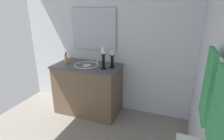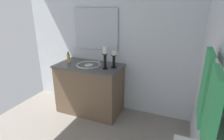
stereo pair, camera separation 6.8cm
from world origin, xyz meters
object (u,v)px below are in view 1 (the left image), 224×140
Objects in this scene: candle_holder_short at (103,57)px; towel_near_vanity at (208,86)px; mirror at (93,29)px; soap_bottle at (66,59)px; vanity_cabinet at (88,89)px; towel_center at (218,112)px; sink_basin at (87,67)px; candle_holder_tall at (112,59)px; towel_bar at (223,62)px.

towel_near_vanity is (1.17, 1.25, 0.23)m from candle_holder_short.
soap_bottle is (0.29, -0.38, -0.46)m from mirror.
soap_bottle is at bearing -89.20° from vanity_cabinet.
vanity_cabinet is 2.62× the size of towel_center.
towel_near_vanity is at bearing 57.78° from soap_bottle.
sink_basin reaches higher than vanity_cabinet.
sink_basin is at bearing 90.79° from soap_bottle.
towel_center reaches higher than sink_basin.
towel_bar reaches higher than candle_holder_tall.
towel_near_vanity reaches higher than candle_holder_tall.
towel_center is (1.57, 1.25, 0.27)m from candle_holder_short.
soap_bottle is 2.57m from towel_center.
towel_near_vanity is (1.24, 1.57, 0.45)m from sink_basin.
towel_center is (1.67, 1.15, 0.31)m from candle_holder_tall.
towel_bar is at bearing 174.81° from towel_center.
candle_holder_short is 0.81× the size of towel_center.
mirror reaches higher than sink_basin.
vanity_cabinet is 0.70m from candle_holder_tall.
towel_bar is at bearing 47.99° from sink_basin.
mirror is 2.35× the size of candle_holder_short.
towel_center is at bearing 50.20° from soap_bottle.
candle_holder_tall is at bearing 95.30° from sink_basin.
candle_holder_tall is 0.80m from soap_bottle.
candle_holder_short reaches higher than candle_holder_tall.
towel_near_vanity is (-0.20, -0.02, -0.22)m from towel_bar.
mirror is at bearing -137.10° from towel_bar.
vanity_cabinet is 0.62m from soap_bottle.
candle_holder_short is at bearing -43.93° from candle_holder_tall.
towel_bar is (1.37, 1.27, 0.45)m from candle_holder_short.
candle_holder_tall is at bearing 93.17° from soap_bottle.
mirror is 1.62× the size of towel_near_vanity.
towel_near_vanity is at bearing 51.86° from sink_basin.
sink_basin is 0.46m from candle_holder_tall.
soap_bottle is (-0.06, -0.70, -0.11)m from candle_holder_short.
soap_bottle reaches higher than sink_basin.
towel_near_vanity reaches higher than sink_basin.
mirror is at bearing -119.66° from candle_holder_tall.
vanity_cabinet is 2.17m from towel_near_vanity.
sink_basin is 1.54× the size of candle_holder_tall.
mirror is at bearing 127.05° from soap_bottle.
towel_center is (1.63, 1.57, 0.86)m from vanity_cabinet.
mirror is 3.01× the size of candle_holder_tall.
towel_bar is (1.71, 1.59, 0.10)m from mirror.
soap_bottle reaches higher than vanity_cabinet.
sink_basin is at bearing 0.20° from mirror.
vanity_cabinet is at bearing -101.39° from candle_holder_short.
towel_bar is at bearing 42.90° from mirror.
candle_holder_short reaches higher than vanity_cabinet.
vanity_cabinet is 1.38× the size of mirror.
candle_holder_tall is (-0.04, 0.42, 0.17)m from sink_basin.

